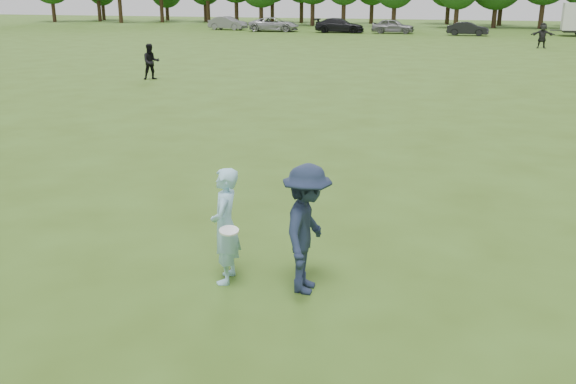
% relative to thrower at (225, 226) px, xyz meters
% --- Properties ---
extents(ground, '(200.00, 200.00, 0.00)m').
position_rel_thrower_xyz_m(ground, '(-0.10, 0.19, -0.85)').
color(ground, '#354E16').
rests_on(ground, ground).
extents(thrower, '(0.52, 0.69, 1.70)m').
position_rel_thrower_xyz_m(thrower, '(0.00, 0.00, 0.00)').
color(thrower, '#99D1ED').
rests_on(thrower, ground).
extents(defender, '(0.75, 1.23, 1.84)m').
position_rel_thrower_xyz_m(defender, '(1.19, 0.08, 0.07)').
color(defender, '#1B253C').
rests_on(defender, ground).
extents(player_far_a, '(1.06, 1.04, 1.72)m').
position_rel_thrower_xyz_m(player_far_a, '(-12.52, 19.12, 0.01)').
color(player_far_a, black).
rests_on(player_far_a, ground).
extents(player_far_d, '(1.82, 0.69, 1.93)m').
position_rel_thrower_xyz_m(player_far_d, '(6.67, 44.93, 0.11)').
color(player_far_d, black).
rests_on(player_far_d, ground).
extents(car_b, '(4.79, 2.18, 1.52)m').
position_rel_thrower_xyz_m(car_b, '(-26.97, 60.86, -0.09)').
color(car_b, slate).
rests_on(car_b, ground).
extents(car_c, '(5.85, 3.21, 1.55)m').
position_rel_thrower_xyz_m(car_c, '(-20.64, 59.41, -0.07)').
color(car_c, '#A2A2A6').
rests_on(car_c, ground).
extents(car_d, '(5.47, 2.54, 1.55)m').
position_rel_thrower_xyz_m(car_d, '(-13.07, 59.41, -0.08)').
color(car_d, black).
rests_on(car_d, ground).
extents(car_e, '(4.52, 1.88, 1.53)m').
position_rel_thrower_xyz_m(car_e, '(-7.33, 59.99, -0.09)').
color(car_e, slate).
rests_on(car_e, ground).
extents(car_f, '(4.17, 1.68, 1.35)m').
position_rel_thrower_xyz_m(car_f, '(0.44, 58.90, -0.18)').
color(car_f, black).
rests_on(car_f, ground).
extents(disc_in_play, '(0.29, 0.29, 0.08)m').
position_rel_thrower_xyz_m(disc_in_play, '(0.19, -0.29, 0.06)').
color(disc_in_play, white).
rests_on(disc_in_play, ground).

